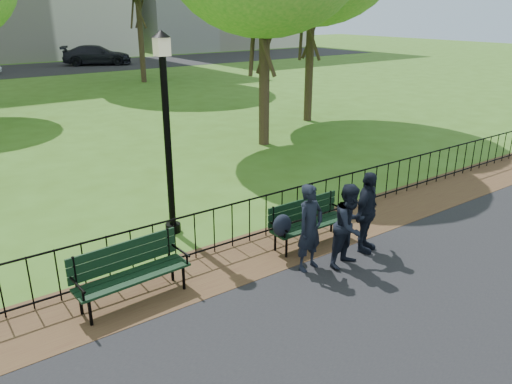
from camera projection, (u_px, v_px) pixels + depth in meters
ground at (345, 274)px, 8.59m from camera, size 120.00×120.00×0.00m
dirt_strip at (290, 242)px, 9.72m from camera, size 60.00×1.60×0.01m
iron_fence at (274, 211)px, 9.93m from camera, size 24.06×0.06×1.00m
park_bench_main at (297, 220)px, 9.29m from camera, size 1.80×0.53×0.94m
park_bench_left_a at (129, 266)px, 7.64m from camera, size 1.82×0.66×1.01m
lamppost at (167, 129)px, 9.46m from camera, size 0.35×0.35×3.94m
person_left at (310, 228)px, 8.49m from camera, size 0.61×0.45×1.55m
person_mid at (350, 226)px, 8.63m from camera, size 0.78×0.49×1.51m
person_right at (367, 212)px, 9.14m from camera, size 0.98×0.69×1.54m
sedan_dark at (97, 55)px, 39.61m from camera, size 5.65×4.12×1.52m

